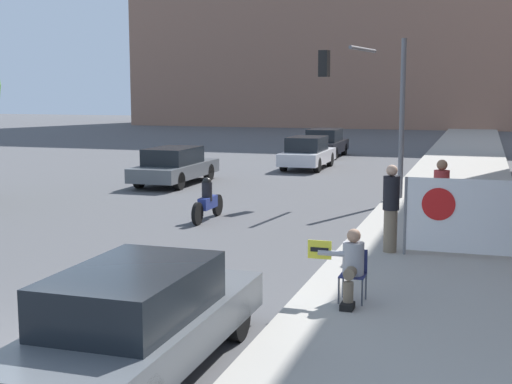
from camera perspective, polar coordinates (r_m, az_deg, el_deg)
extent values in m
plane|color=#4F4F51|center=(10.11, -15.05, -12.39)|extent=(160.00, 160.00, 0.00)
cube|color=#A8A399|center=(23.19, 15.38, -0.60)|extent=(3.98, 90.00, 0.16)
cylinder|color=#474C56|center=(11.39, 6.63, -7.87)|extent=(0.03, 0.03, 0.42)
cylinder|color=#474C56|center=(11.33, 8.49, -7.99)|extent=(0.03, 0.03, 0.42)
cylinder|color=#474C56|center=(11.74, 6.98, -7.39)|extent=(0.03, 0.03, 0.42)
cylinder|color=#474C56|center=(11.68, 8.78, -7.50)|extent=(0.03, 0.03, 0.42)
cube|color=navy|center=(11.48, 7.74, -6.64)|extent=(0.40, 0.40, 0.02)
cube|color=navy|center=(11.61, 7.92, -5.45)|extent=(0.40, 0.02, 0.38)
cylinder|color=#756651|center=(11.30, 7.61, -6.35)|extent=(0.18, 0.42, 0.18)
cylinder|color=#756651|center=(11.19, 7.39, -8.19)|extent=(0.16, 0.16, 0.42)
cube|color=black|center=(11.18, 7.32, -9.05)|extent=(0.20, 0.28, 0.10)
cylinder|color=#9E9EA3|center=(11.44, 7.79, -5.29)|extent=(0.34, 0.34, 0.52)
sphere|color=tan|center=(11.36, 7.83, -3.48)|extent=(0.22, 0.22, 0.22)
cylinder|color=#9E9EA3|center=(11.41, 6.10, -4.89)|extent=(0.45, 0.09, 0.09)
cube|color=yellow|center=(11.44, 5.11, -4.61)|extent=(0.38, 0.02, 0.30)
cube|color=black|center=(11.42, 5.10, -4.63)|extent=(0.29, 0.01, 0.07)
cylinder|color=#756651|center=(15.06, 10.69, -3.07)|extent=(0.28, 0.28, 0.89)
cylinder|color=black|center=(14.93, 10.77, -0.07)|extent=(0.34, 0.34, 0.70)
sphere|color=tan|center=(14.87, 10.82, 1.71)|extent=(0.23, 0.23, 0.23)
cylinder|color=#424247|center=(16.27, 14.50, -2.35)|extent=(0.28, 0.28, 0.89)
cylinder|color=#B23333|center=(16.15, 14.60, 0.45)|extent=(0.34, 0.34, 0.71)
sphere|color=#936B4C|center=(16.09, 14.66, 2.11)|extent=(0.23, 0.23, 0.23)
cylinder|color=slate|center=(14.83, 11.85, -1.88)|extent=(0.06, 0.06, 1.60)
cube|color=white|center=(14.76, 16.35, -1.89)|extent=(2.32, 0.02, 1.50)
cylinder|color=red|center=(14.72, 14.39, -0.95)|extent=(0.66, 0.01, 0.66)
cylinder|color=slate|center=(22.49, 11.60, 5.73)|extent=(0.16, 0.16, 4.89)
cylinder|color=slate|center=(22.86, 8.57, 11.23)|extent=(0.47, 2.56, 0.11)
cube|color=black|center=(23.25, 5.47, 10.19)|extent=(0.34, 0.34, 0.84)
sphere|color=green|center=(23.24, 5.46, 9.50)|extent=(0.18, 0.18, 0.18)
cube|color=#565B60|center=(9.14, -9.19, -10.99)|extent=(1.73, 4.68, 0.50)
cube|color=black|center=(8.81, -9.83, -7.96)|extent=(1.49, 2.43, 0.61)
cylinder|color=black|center=(10.75, -9.28, -9.16)|extent=(0.22, 0.64, 0.64)
cylinder|color=black|center=(10.18, -1.57, -10.05)|extent=(0.22, 0.64, 0.64)
cube|color=#565B60|center=(26.77, -6.47, 1.75)|extent=(1.76, 4.63, 0.50)
cube|color=black|center=(26.55, -6.65, 2.90)|extent=(1.52, 2.41, 0.61)
cylinder|color=black|center=(28.41, -6.70, 1.70)|extent=(0.22, 0.64, 0.64)
cylinder|color=black|center=(27.81, -3.80, 1.60)|extent=(0.22, 0.64, 0.64)
cylinder|color=black|center=(25.84, -9.33, 1.01)|extent=(0.22, 0.64, 0.64)
cylinder|color=black|center=(25.18, -6.19, 0.88)|extent=(0.22, 0.64, 0.64)
cube|color=silver|center=(31.86, 4.16, 2.84)|extent=(1.71, 4.28, 0.54)
cube|color=black|center=(31.65, 4.09, 3.87)|extent=(1.47, 2.23, 0.63)
cylinder|color=black|center=(33.35, 3.44, 2.70)|extent=(0.22, 0.64, 0.64)
cylinder|color=black|center=(33.01, 5.95, 2.62)|extent=(0.22, 0.64, 0.64)
cylinder|color=black|center=(30.79, 2.23, 2.25)|extent=(0.22, 0.64, 0.64)
cylinder|color=black|center=(30.43, 4.93, 2.16)|extent=(0.22, 0.64, 0.64)
cube|color=black|center=(37.51, 5.54, 3.64)|extent=(1.76, 4.22, 0.55)
cube|color=black|center=(37.31, 5.50, 4.55)|extent=(1.51, 2.19, 0.65)
cylinder|color=black|center=(38.97, 4.84, 3.48)|extent=(0.22, 0.64, 0.64)
cylinder|color=black|center=(38.66, 7.06, 3.41)|extent=(0.22, 0.64, 0.64)
cylinder|color=black|center=(36.43, 3.92, 3.16)|extent=(0.22, 0.64, 0.64)
cylinder|color=black|center=(36.10, 6.29, 3.09)|extent=(0.22, 0.64, 0.64)
cube|color=navy|center=(19.27, -3.88, -0.86)|extent=(0.24, 0.89, 0.32)
cylinder|color=black|center=(19.17, -3.94, 0.04)|extent=(0.28, 0.28, 0.50)
sphere|color=black|center=(19.14, -3.95, 0.81)|extent=(0.24, 0.24, 0.24)
cylinder|color=black|center=(19.98, -3.10, -1.05)|extent=(0.10, 0.60, 0.60)
cylinder|color=black|center=(18.62, -4.71, -1.75)|extent=(0.10, 0.60, 0.60)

